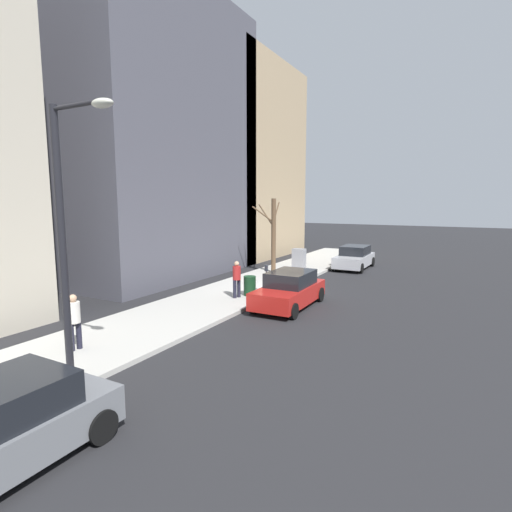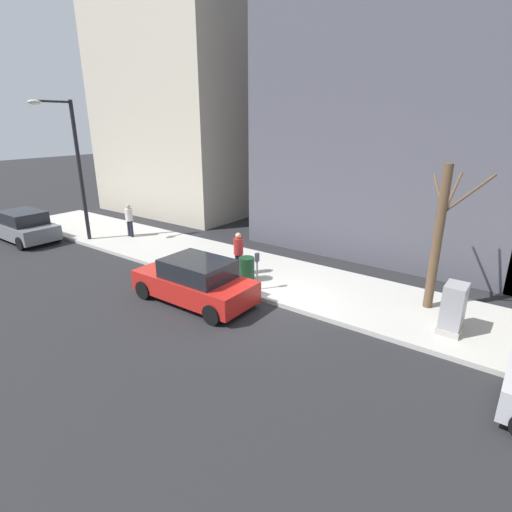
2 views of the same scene
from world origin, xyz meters
The scene contains 13 objects.
ground_plane centered at (0.00, 0.00, 0.00)m, with size 120.00×120.00×0.00m, color #232326.
sidewalk centered at (2.00, 0.00, 0.07)m, with size 4.00×36.00×0.15m, color #B2AFA8.
parked_car_silver centered at (-1.18, -8.86, 0.74)m, with size 1.93×4.21×1.52m.
parked_car_red centered at (-1.30, 2.16, 0.74)m, with size 1.95×4.22×1.52m.
parking_meter centered at (0.45, 0.89, 0.98)m, with size 0.14×0.10×1.35m.
utility_box centered at (1.30, -5.20, 0.85)m, with size 0.83×0.61×1.43m.
streetlamp centered at (0.28, 11.36, 4.02)m, with size 1.97×0.32×6.50m.
bare_tree centered at (2.63, -4.29, 2.50)m, with size 1.31×1.85×4.48m.
trash_bin centered at (0.90, 1.69, 0.60)m, with size 0.56×0.56×0.90m, color #14381E.
pedestrian_near_meter centered at (1.22, 2.33, 1.09)m, with size 0.36×0.39×1.66m.
pedestrian_midblock centered at (2.06, 10.06, 1.09)m, with size 0.36×0.40×1.66m.
office_tower_left centered at (10.81, -11.39, 7.58)m, with size 10.61×10.61×15.16m, color tan.
office_block_center centered at (11.75, -1.16, 8.13)m, with size 12.51×12.51×16.26m, color #4C4C56.
Camera 1 is at (-7.96, 17.42, 4.49)m, focal length 28.00 mm.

